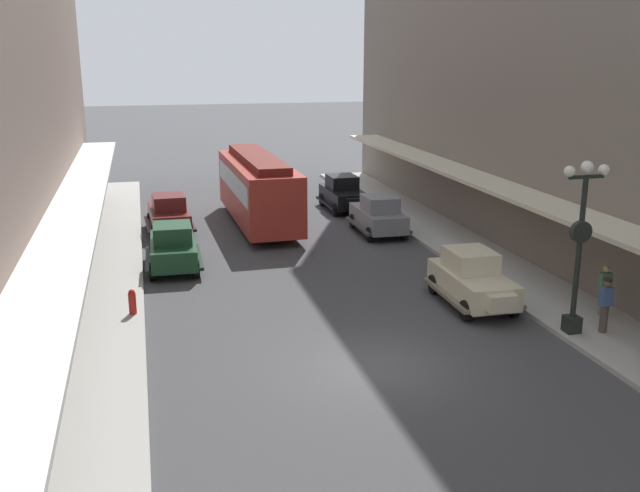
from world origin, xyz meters
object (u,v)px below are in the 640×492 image
object	(u,v)px
parked_car_4	(169,213)
pedestrian_3	(605,305)
streetcar	(258,187)
lamp_post_with_clock	(580,240)
parked_car_0	(472,278)
parked_car_2	(378,214)
pedestrian_0	(604,290)
pedestrian_4	(68,284)
parked_car_1	(173,246)
fire_hydrant	(132,301)
pedestrian_1	(66,298)
parked_car_3	(343,192)

from	to	relation	value
parked_car_4	pedestrian_3	xyz separation A→B (m)	(12.00, -16.18, 0.07)
streetcar	lamp_post_with_clock	size ratio (longest dim) A/B	1.87
lamp_post_with_clock	parked_car_0	bearing A→B (deg)	116.29
parked_car_2	pedestrian_0	world-z (taller)	parked_car_2
pedestrian_4	parked_car_1	bearing A→B (deg)	50.08
lamp_post_with_clock	pedestrian_3	distance (m)	2.19
streetcar	pedestrian_4	world-z (taller)	streetcar
parked_car_0	parked_car_2	world-z (taller)	same
parked_car_2	pedestrian_3	xyz separation A→B (m)	(2.54, -13.55, 0.07)
parked_car_1	pedestrian_3	size ratio (longest dim) A/B	2.57
lamp_post_with_clock	pedestrian_3	bearing A→B (deg)	-14.24
lamp_post_with_clock	parked_car_1	bearing A→B (deg)	138.40
parked_car_1	pedestrian_4	world-z (taller)	parked_car_1
parked_car_0	streetcar	distance (m)	14.04
fire_hydrant	pedestrian_4	world-z (taller)	pedestrian_4
streetcar	pedestrian_1	xyz separation A→B (m)	(-7.93, -12.02, -0.91)
parked_car_3	pedestrian_4	xyz separation A→B (m)	(-12.94, -13.05, 0.07)
parked_car_2	pedestrian_4	world-z (taller)	parked_car_2
parked_car_4	fire_hydrant	distance (m)	11.30
parked_car_2	pedestrian_4	size ratio (longest dim) A/B	2.56
parked_car_3	fire_hydrant	world-z (taller)	parked_car_3
streetcar	parked_car_2	bearing A→B (deg)	-30.98
pedestrian_1	parked_car_0	bearing A→B (deg)	-4.47
lamp_post_with_clock	fire_hydrant	size ratio (longest dim) A/B	6.29
parked_car_2	fire_hydrant	world-z (taller)	parked_car_2
parked_car_1	lamp_post_with_clock	xyz separation A→B (m)	(11.20, -9.94, 2.04)
parked_car_0	parked_car_2	bearing A→B (deg)	89.86
pedestrian_0	pedestrian_3	bearing A→B (deg)	-124.01
parked_car_4	pedestrian_4	world-z (taller)	parked_car_4
parked_car_3	pedestrian_1	xyz separation A→B (m)	(-12.90, -14.40, 0.05)
parked_car_4	pedestrian_0	distance (m)	19.69
parked_car_4	pedestrian_4	xyz separation A→B (m)	(-3.65, -10.23, 0.07)
parked_car_0	fire_hydrant	world-z (taller)	parked_car_0
lamp_post_with_clock	fire_hydrant	bearing A→B (deg)	159.44
parked_car_3	pedestrian_1	world-z (taller)	parked_car_3
fire_hydrant	pedestrian_0	xyz separation A→B (m)	(14.51, -3.75, 0.43)
parked_car_3	lamp_post_with_clock	xyz separation A→B (m)	(1.79, -18.77, 2.04)
parked_car_2	pedestrian_3	bearing A→B (deg)	-79.37
lamp_post_with_clock	pedestrian_0	xyz separation A→B (m)	(1.76, 1.04, -2.00)
parked_car_3	fire_hydrant	xyz separation A→B (m)	(-10.96, -13.99, -0.38)
parked_car_1	fire_hydrant	distance (m)	5.40
pedestrian_4	fire_hydrant	bearing A→B (deg)	-25.26
parked_car_2	parked_car_4	xyz separation A→B (m)	(-9.45, 2.63, 0.00)
lamp_post_with_clock	streetcar	bearing A→B (deg)	112.40
streetcar	pedestrian_0	xyz separation A→B (m)	(8.52, -15.36, -0.91)
fire_hydrant	pedestrian_1	bearing A→B (deg)	-168.12
parked_car_1	fire_hydrant	xyz separation A→B (m)	(-1.55, -5.16, -0.38)
parked_car_1	pedestrian_4	size ratio (longest dim) A/B	2.57
parked_car_2	fire_hydrant	distance (m)	14.02
fire_hydrant	pedestrian_3	size ratio (longest dim) A/B	0.49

